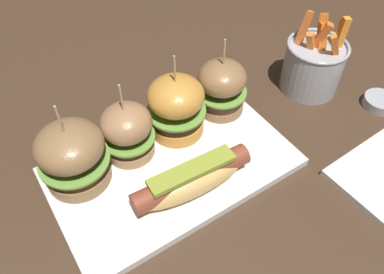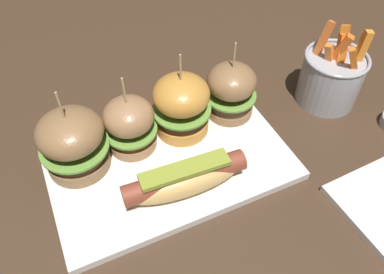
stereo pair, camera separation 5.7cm
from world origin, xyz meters
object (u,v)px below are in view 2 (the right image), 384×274
slider_far_left (73,142)px  fries_bucket (331,77)px  slider_center_left (130,124)px  slider_center_right (182,105)px  slider_far_right (231,90)px  hot_dog (184,179)px  platter_main (171,164)px

slider_far_left → fries_bucket: 0.45m
slider_center_left → slider_center_right: (0.09, 0.00, 0.01)m
slider_center_right → slider_far_right: size_ratio=1.06×
hot_dog → fries_bucket: (0.32, 0.09, 0.01)m
platter_main → slider_center_left: bearing=124.9°
platter_main → slider_far_right: (0.14, 0.06, 0.06)m
hot_dog → slider_far_right: bearing=40.3°
hot_dog → slider_center_right: size_ratio=1.23×
hot_dog → slider_center_right: 0.13m
platter_main → slider_far_left: 0.15m
slider_far_right → fries_bucket: size_ratio=0.95×
hot_dog → slider_far_left: bearing=138.9°
platter_main → slider_center_left: size_ratio=2.70×
slider_far_left → slider_center_left: 0.09m
hot_dog → slider_center_left: slider_center_left is taller
slider_far_right → slider_far_left: bearing=-178.4°
hot_dog → slider_far_left: 0.17m
slider_center_left → slider_far_right: bearing=1.0°
hot_dog → slider_far_right: 0.18m
hot_dog → fries_bucket: 0.34m
hot_dog → slider_center_left: (-0.04, 0.11, 0.02)m
platter_main → slider_far_left: bearing=157.1°
slider_center_right → platter_main: bearing=-127.7°
hot_dog → slider_center_right: (0.05, 0.12, 0.03)m
slider_far_left → platter_main: bearing=-22.9°
platter_main → slider_center_right: bearing=52.3°
slider_far_right → fries_bucket: slider_far_right is taller
slider_center_left → slider_far_right: size_ratio=0.97×
platter_main → fries_bucket: 0.33m
slider_far_left → slider_center_right: bearing=1.6°
platter_main → slider_center_right: 0.10m
platter_main → hot_dog: hot_dog is taller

